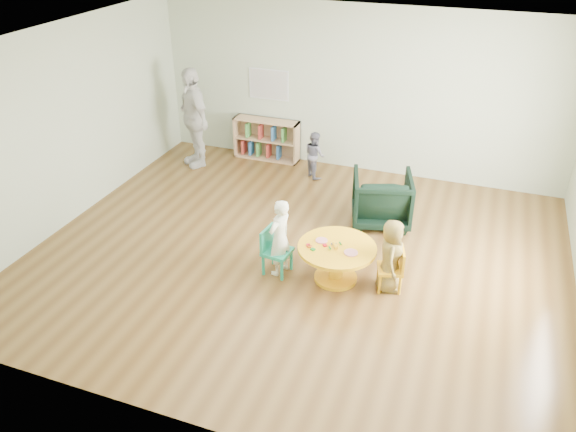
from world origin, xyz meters
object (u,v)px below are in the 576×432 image
(kid_chair_right, at_px, (394,268))
(child_right, at_px, (391,256))
(activity_table, at_px, (337,257))
(adult_caretaker, at_px, (193,118))
(kid_chair_left, at_px, (274,249))
(armchair, at_px, (382,199))
(toddler, at_px, (315,155))
(child_left, at_px, (280,238))
(bookshelf, at_px, (267,139))

(kid_chair_right, distance_m, child_right, 0.18)
(activity_table, distance_m, adult_caretaker, 4.22)
(kid_chair_left, xyz_separation_m, armchair, (1.02, 1.72, 0.05))
(kid_chair_right, distance_m, armchair, 1.63)
(activity_table, height_order, adult_caretaker, adult_caretaker)
(activity_table, bearing_deg, armchair, 82.05)
(activity_table, distance_m, toddler, 3.01)
(armchair, xyz_separation_m, child_left, (-0.95, -1.71, 0.13))
(toddler, bearing_deg, activity_table, 157.38)
(child_left, bearing_deg, activity_table, 115.07)
(bookshelf, relative_size, armchair, 1.41)
(bookshelf, distance_m, child_left, 3.65)
(armchair, height_order, toddler, toddler)
(kid_chair_right, xyz_separation_m, child_left, (-1.43, -0.15, 0.22))
(kid_chair_right, bearing_deg, activity_table, 78.84)
(child_left, height_order, toddler, child_left)
(bookshelf, relative_size, toddler, 1.48)
(bookshelf, xyz_separation_m, child_left, (1.52, -3.32, 0.15))
(activity_table, xyz_separation_m, toddler, (-1.17, 2.77, 0.07))
(armchair, bearing_deg, bookshelf, -48.28)
(toddler, bearing_deg, kid_chair_right, 169.14)
(kid_chair_right, height_order, child_left, child_left)
(adult_caretaker, bearing_deg, armchair, 24.84)
(activity_table, height_order, kid_chair_right, kid_chair_right)
(activity_table, height_order, child_right, child_right)
(adult_caretaker, bearing_deg, activity_table, 2.11)
(toddler, distance_m, adult_caretaker, 2.22)
(kid_chair_left, xyz_separation_m, child_left, (0.08, 0.01, 0.19))
(child_left, relative_size, child_right, 1.10)
(activity_table, xyz_separation_m, armchair, (0.23, 1.61, 0.05))
(activity_table, xyz_separation_m, kid_chair_left, (-0.80, -0.10, -0.00))
(activity_table, bearing_deg, toddler, 112.95)
(toddler, bearing_deg, child_left, 143.41)
(activity_table, relative_size, adult_caretaker, 0.56)
(activity_table, xyz_separation_m, bookshelf, (-2.24, 3.22, 0.03))
(child_right, height_order, toddler, child_right)
(kid_chair_left, bearing_deg, child_right, 102.86)
(activity_table, height_order, kid_chair_left, kid_chair_left)
(child_right, xyz_separation_m, toddler, (-1.83, 2.73, -0.07))
(kid_chair_left, height_order, bookshelf, bookshelf)
(child_right, bearing_deg, child_left, 87.73)
(kid_chair_right, xyz_separation_m, child_right, (-0.05, -0.01, 0.17))
(child_left, bearing_deg, toddler, -153.57)
(kid_chair_left, xyz_separation_m, kid_chair_right, (1.50, 0.16, -0.03))
(child_left, bearing_deg, armchair, 168.48)
(bookshelf, bearing_deg, activity_table, -55.19)
(armchair, bearing_deg, activity_table, 66.93)
(adult_caretaker, bearing_deg, child_right, 7.45)
(kid_chair_right, height_order, toddler, toddler)
(kid_chair_left, bearing_deg, activity_table, 104.38)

